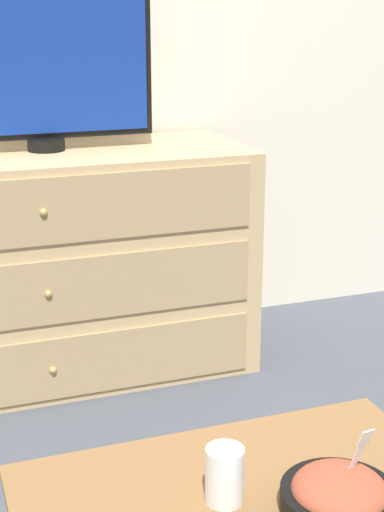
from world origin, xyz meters
TOP-DOWN VIEW (x-y plane):
  - ground_plane at (0.00, 0.00)m, footprint 12.00×12.00m
  - dresser at (0.02, -0.30)m, footprint 1.48×0.56m
  - tv at (0.09, -0.26)m, footprint 0.74×0.13m
  - takeout_bowl at (0.32, -1.87)m, footprint 0.21×0.21m
  - drink_cup at (0.14, -1.78)m, footprint 0.07×0.07m

SIDE VIEW (x-z plane):
  - ground_plane at x=0.00m, z-range 0.00..0.00m
  - dresser at x=0.02m, z-range 0.00..0.79m
  - takeout_bowl at x=0.32m, z-range 0.36..0.53m
  - drink_cup at x=0.14m, z-range 0.40..0.51m
  - tv at x=0.09m, z-range 0.80..1.31m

